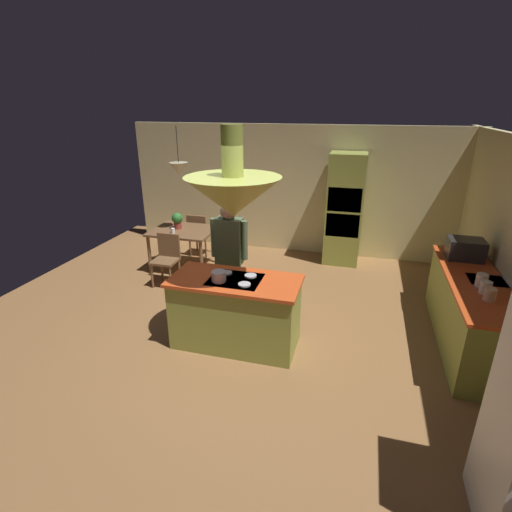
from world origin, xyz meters
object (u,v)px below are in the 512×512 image
at_px(oven_tower, 344,210).
at_px(microwave_on_counter, 466,249).
at_px(person_at_island, 229,254).
at_px(canister_sugar, 486,287).
at_px(dining_table, 184,235).
at_px(chair_by_back_wall, 199,232).
at_px(cooking_pot_on_cooktop, 219,276).
at_px(chair_facing_island, 167,256).
at_px(canister_tea, 482,280).
at_px(kitchen_island, 236,312).
at_px(canister_flour, 490,295).
at_px(cup_on_table, 173,231).
at_px(potted_plant_on_table, 177,220).

height_order(oven_tower, microwave_on_counter, oven_tower).
distance_m(person_at_island, canister_sugar, 3.15).
height_order(oven_tower, person_at_island, oven_tower).
bearing_deg(dining_table, chair_by_back_wall, 90.00).
relative_size(person_at_island, cooking_pot_on_cooktop, 9.39).
distance_m(dining_table, chair_facing_island, 0.70).
bearing_deg(chair_by_back_wall, canister_tea, 154.09).
xyz_separation_m(person_at_island, canister_tea, (3.14, -0.08, 0.02)).
xyz_separation_m(kitchen_island, canister_flour, (2.84, 0.22, 0.52)).
bearing_deg(kitchen_island, canister_flour, 4.37).
distance_m(chair_by_back_wall, canister_tea, 5.07).
bearing_deg(dining_table, kitchen_island, -51.01).
distance_m(chair_by_back_wall, cup_on_table, 0.97).
bearing_deg(cooking_pot_on_cooktop, oven_tower, 69.52).
bearing_deg(dining_table, cooking_pot_on_cooktop, -55.37).
bearing_deg(canister_tea, potted_plant_on_table, 161.47).
height_order(canister_tea, microwave_on_counter, microwave_on_counter).
height_order(canister_tea, cooking_pot_on_cooktop, canister_tea).
bearing_deg(oven_tower, cooking_pot_on_cooktop, -110.48).
bearing_deg(canister_flour, potted_plant_on_table, 157.59).
height_order(chair_by_back_wall, canister_flour, canister_flour).
distance_m(canister_tea, cooking_pot_on_cooktop, 3.08).
distance_m(kitchen_island, oven_tower, 3.47).
height_order(canister_flour, canister_tea, canister_tea).
bearing_deg(chair_facing_island, cooking_pot_on_cooktop, -45.13).
xyz_separation_m(canister_sugar, cooking_pot_on_cooktop, (-3.00, -0.53, 0.01)).
height_order(person_at_island, cup_on_table, person_at_island).
distance_m(kitchen_island, cup_on_table, 2.61).
height_order(chair_facing_island, cooking_pot_on_cooktop, cooking_pot_on_cooktop).
xyz_separation_m(kitchen_island, chair_facing_island, (-1.70, 1.42, 0.04)).
height_order(person_at_island, chair_facing_island, person_at_island).
bearing_deg(canister_sugar, dining_table, 159.44).
xyz_separation_m(person_at_island, canister_sugar, (3.14, -0.26, 0.01)).
height_order(potted_plant_on_table, canister_tea, canister_tea).
bearing_deg(chair_facing_island, chair_by_back_wall, 90.00).
relative_size(chair_facing_island, canister_tea, 5.47).
distance_m(dining_table, cooking_pot_on_cooktop, 2.73).
bearing_deg(dining_table, canister_flour, -22.53).
xyz_separation_m(oven_tower, canister_flour, (1.74, -3.03, -0.06)).
bearing_deg(canister_sugar, person_at_island, 175.25).
bearing_deg(chair_by_back_wall, dining_table, 90.00).
height_order(person_at_island, potted_plant_on_table, person_at_island).
height_order(person_at_island, canister_flour, person_at_island).
bearing_deg(dining_table, person_at_island, -45.83).
relative_size(oven_tower, canister_flour, 14.56).
xyz_separation_m(chair_by_back_wall, cooking_pot_on_cooktop, (1.54, -2.91, 0.49)).
bearing_deg(person_at_island, oven_tower, 61.58).
xyz_separation_m(person_at_island, potted_plant_on_table, (-1.53, 1.48, -0.04)).
bearing_deg(microwave_on_counter, canister_flour, -90.00).
distance_m(kitchen_island, person_at_island, 0.89).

